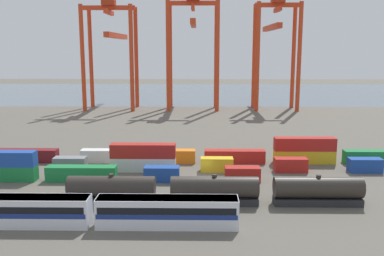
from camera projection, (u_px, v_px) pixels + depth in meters
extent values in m
plane|color=#5B564C|center=(203.00, 133.00, 118.00)|extent=(420.00, 420.00, 0.00)
cube|color=slate|center=(201.00, 93.00, 224.89)|extent=(400.00, 110.00, 0.01)
cube|color=silver|center=(20.00, 211.00, 56.08)|extent=(18.21, 3.10, 3.90)
cube|color=navy|center=(20.00, 212.00, 56.10)|extent=(17.84, 3.14, 0.64)
cube|color=black|center=(19.00, 206.00, 55.96)|extent=(17.48, 3.13, 0.90)
cube|color=slate|center=(19.00, 198.00, 55.76)|extent=(18.03, 2.85, 0.36)
cube|color=silver|center=(167.00, 212.00, 55.77)|extent=(18.21, 3.10, 3.90)
cube|color=navy|center=(167.00, 213.00, 55.79)|extent=(17.84, 3.14, 0.64)
cube|color=black|center=(167.00, 207.00, 55.65)|extent=(17.48, 3.13, 0.90)
cube|color=slate|center=(167.00, 199.00, 55.45)|extent=(18.03, 2.85, 0.36)
cube|color=#232326|center=(112.00, 200.00, 64.36)|extent=(12.85, 2.50, 1.10)
cylinder|color=#2D2823|center=(112.00, 186.00, 63.98)|extent=(12.85, 3.08, 3.08)
cylinder|color=#2D2823|center=(111.00, 175.00, 63.67)|extent=(0.70, 0.70, 0.36)
cube|color=#232326|center=(214.00, 200.00, 64.11)|extent=(12.85, 2.50, 1.10)
cylinder|color=#2D2823|center=(214.00, 187.00, 63.73)|extent=(12.85, 3.08, 3.08)
cylinder|color=#2D2823|center=(215.00, 176.00, 63.42)|extent=(0.70, 0.70, 0.36)
cube|color=#232326|center=(317.00, 201.00, 63.86)|extent=(12.85, 2.50, 1.10)
cylinder|color=#2D2823|center=(318.00, 187.00, 63.49)|extent=(12.85, 3.08, 3.08)
cylinder|color=#2D2823|center=(319.00, 176.00, 63.18)|extent=(0.70, 0.70, 0.36)
cube|color=#197538|center=(2.00, 173.00, 75.48)|extent=(12.10, 2.44, 2.60)
cube|color=#1C4299|center=(1.00, 159.00, 75.01)|extent=(12.10, 2.44, 2.60)
cube|color=#197538|center=(82.00, 173.00, 75.25)|extent=(12.10, 2.44, 2.60)
cube|color=#1C4299|center=(162.00, 174.00, 75.03)|extent=(6.04, 2.44, 2.60)
cube|color=#AD211C|center=(242.00, 174.00, 74.80)|extent=(6.04, 2.44, 2.60)
cube|color=slate|center=(70.00, 164.00, 81.48)|extent=(6.04, 2.44, 2.60)
cube|color=silver|center=(143.00, 164.00, 81.26)|extent=(12.10, 2.44, 2.60)
cube|color=#AD211C|center=(143.00, 151.00, 80.79)|extent=(12.10, 2.44, 2.60)
cube|color=gold|center=(217.00, 165.00, 81.04)|extent=(6.04, 2.44, 2.60)
cube|color=#AD211C|center=(291.00, 165.00, 80.81)|extent=(6.04, 2.44, 2.60)
cube|color=#1C4299|center=(365.00, 165.00, 80.59)|extent=(6.04, 2.44, 2.60)
cube|color=maroon|center=(28.00, 156.00, 87.82)|extent=(12.10, 2.44, 2.60)
cube|color=silver|center=(96.00, 156.00, 87.60)|extent=(6.04, 2.44, 2.60)
cube|color=orange|center=(165.00, 156.00, 87.37)|extent=(12.10, 2.44, 2.60)
cube|color=#AD211C|center=(235.00, 156.00, 87.14)|extent=(12.10, 2.44, 2.60)
cube|color=gold|center=(304.00, 157.00, 86.92)|extent=(12.10, 2.44, 2.60)
cube|color=#AD211C|center=(305.00, 144.00, 86.45)|extent=(12.10, 2.44, 2.60)
cube|color=#197538|center=(374.00, 157.00, 86.69)|extent=(12.10, 2.44, 2.60)
cylinder|color=red|center=(83.00, 59.00, 155.85)|extent=(1.50, 1.50, 38.04)
cylinder|color=red|center=(132.00, 59.00, 155.56)|extent=(1.50, 1.50, 38.04)
cylinder|color=red|center=(91.00, 58.00, 167.57)|extent=(1.50, 1.50, 38.04)
cylinder|color=red|center=(136.00, 58.00, 167.28)|extent=(1.50, 1.50, 38.04)
cube|color=red|center=(109.00, 8.00, 158.27)|extent=(19.21, 1.20, 1.60)
cube|color=red|center=(109.00, 12.00, 158.56)|extent=(1.20, 13.52, 1.60)
cube|color=red|center=(117.00, 36.00, 173.90)|extent=(2.00, 40.32, 2.00)
cube|color=#9F2C14|center=(109.00, 1.00, 157.83)|extent=(4.80, 4.00, 3.20)
cylinder|color=red|center=(168.00, 56.00, 155.69)|extent=(1.50, 1.50, 39.63)
cylinder|color=red|center=(217.00, 56.00, 155.41)|extent=(1.50, 1.50, 39.63)
cylinder|color=red|center=(170.00, 56.00, 166.44)|extent=(1.50, 1.50, 39.63)
cylinder|color=red|center=(216.00, 56.00, 166.15)|extent=(1.50, 1.50, 39.63)
cube|color=red|center=(193.00, 3.00, 157.48)|extent=(19.25, 1.20, 1.60)
cube|color=red|center=(193.00, 8.00, 157.77)|extent=(1.20, 12.53, 1.60)
cube|color=red|center=(193.00, 23.00, 170.27)|extent=(2.00, 33.71, 2.00)
cylinder|color=red|center=(258.00, 57.00, 155.81)|extent=(1.50, 1.50, 38.93)
cylinder|color=red|center=(299.00, 57.00, 155.57)|extent=(1.50, 1.50, 38.93)
cylinder|color=red|center=(254.00, 57.00, 165.40)|extent=(1.50, 1.50, 38.93)
cylinder|color=red|center=(293.00, 57.00, 165.16)|extent=(1.50, 1.50, 38.93)
cube|color=red|center=(278.00, 5.00, 157.11)|extent=(16.50, 1.20, 1.60)
cube|color=red|center=(278.00, 10.00, 157.40)|extent=(1.20, 11.35, 1.60)
cube|color=red|center=(272.00, 27.00, 170.64)|extent=(2.00, 35.43, 2.00)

